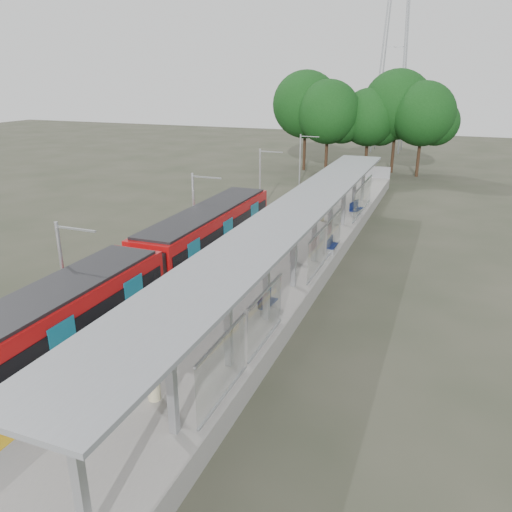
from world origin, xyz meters
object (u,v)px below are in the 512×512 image
at_px(litter_bin, 294,255).
at_px(info_pillar_near, 153,378).
at_px(bench_near, 266,302).
at_px(info_pillar_far, 322,211).
at_px(bench_mid, 331,244).
at_px(train, 143,275).
at_px(bench_far, 355,208).

bearing_deg(litter_bin, info_pillar_near, -91.83).
distance_m(bench_near, info_pillar_far, 15.84).
bearing_deg(info_pillar_near, bench_mid, 66.78).
xyz_separation_m(bench_near, info_pillar_near, (-1.21, -7.52, 0.34)).
bearing_deg(train, info_pillar_near, -54.66).
xyz_separation_m(train, bench_near, (6.26, 0.40, -0.57)).
relative_size(train, bench_far, 16.36).
relative_size(bench_mid, litter_bin, 1.51).
distance_m(bench_far, litter_bin, 11.68).
relative_size(bench_far, info_pillar_near, 0.89).
xyz_separation_m(bench_near, bench_far, (0.60, 18.19, 0.10)).
distance_m(bench_near, litter_bin, 6.63).
bearing_deg(train, litter_bin, 51.78).
bearing_deg(bench_mid, info_pillar_far, 108.87).
xyz_separation_m(bench_far, litter_bin, (-1.36, -11.60, -0.14)).
distance_m(info_pillar_near, litter_bin, 14.12).
bearing_deg(litter_bin, bench_near, -83.46).
distance_m(bench_mid, bench_far, 9.06).
height_order(info_pillar_far, litter_bin, info_pillar_far).
relative_size(info_pillar_far, litter_bin, 1.96).
bearing_deg(info_pillar_near, bench_far, 69.83).
height_order(bench_mid, litter_bin, bench_mid).
distance_m(train, bench_near, 6.29).
bearing_deg(bench_mid, info_pillar_near, -97.10).
height_order(bench_far, litter_bin, bench_far).
bearing_deg(info_pillar_far, bench_far, 29.44).
bearing_deg(bench_far, litter_bin, -84.67).
height_order(bench_mid, bench_far, bench_far).
relative_size(info_pillar_near, litter_bin, 2.13).
relative_size(info_pillar_near, info_pillar_far, 1.09).
xyz_separation_m(bench_near, bench_mid, (0.86, 9.14, -0.00)).
bearing_deg(train, info_pillar_far, 73.31).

